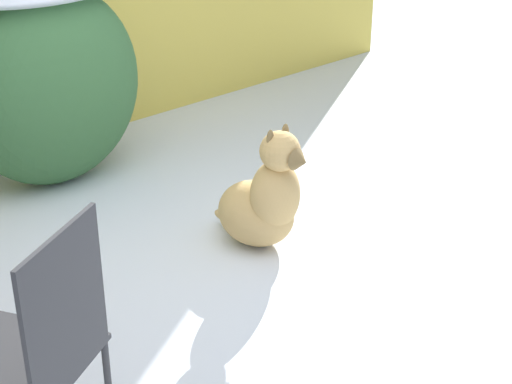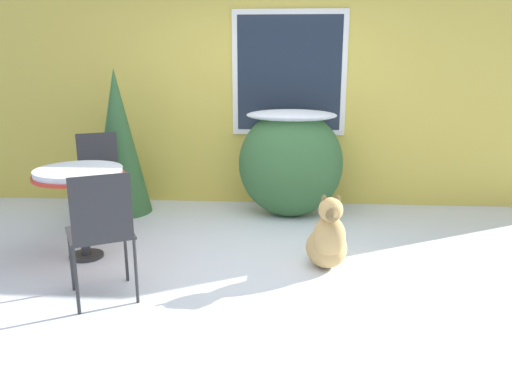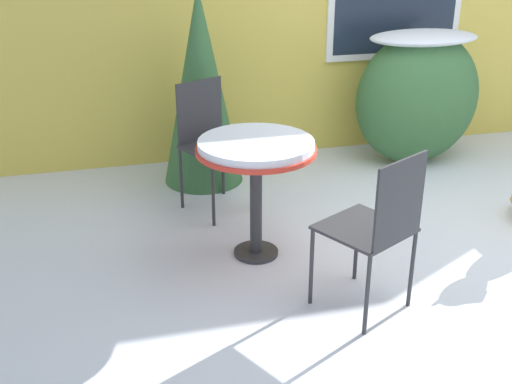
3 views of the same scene
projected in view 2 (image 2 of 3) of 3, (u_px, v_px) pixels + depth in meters
ground_plane at (251, 276)px, 4.07m from camera, size 16.00×16.00×0.00m
house_wall at (266, 92)px, 5.84m from camera, size 8.00×0.10×2.64m
shrub_left at (291, 161)px, 5.46m from camera, size 1.14×0.66×1.19m
evergreen_bush at (118, 142)px, 5.58m from camera, size 0.66×0.66×1.62m
patio_table at (79, 181)px, 4.28m from camera, size 0.77×0.77×0.81m
patio_chair_near_table at (100, 175)px, 5.13m from camera, size 0.59×0.59×0.97m
patio_chair_far_side at (101, 229)px, 3.51m from camera, size 0.60×0.60×0.97m
dog at (328, 241)px, 4.16m from camera, size 0.37×0.61×0.67m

